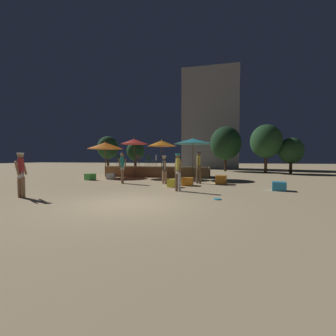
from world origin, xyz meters
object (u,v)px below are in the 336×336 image
(person_4, at_px, (178,170))
(background_tree_0, at_px, (266,141))
(bistro_chair_0, at_px, (155,159))
(background_tree_4, at_px, (291,151))
(patio_umbrella_2, at_px, (105,146))
(cube_seat_1, at_px, (111,176))
(cube_seat_5, at_px, (279,186))
(bistro_chair_2, at_px, (138,159))
(background_tree_3, at_px, (226,143))
(cube_seat_2, at_px, (90,177))
(person_3, at_px, (21,172))
(bistro_chair_1, at_px, (148,159))
(cube_seat_0, at_px, (188,181))
(patio_umbrella_3, at_px, (162,143))
(patio_umbrella_0, at_px, (134,142))
(bistro_chair_3, at_px, (119,159))
(person_0, at_px, (199,165))
(background_tree_1, at_px, (136,151))
(person_1, at_px, (164,168))
(cube_seat_3, at_px, (221,180))
(cube_seat_4, at_px, (173,183))
(background_tree_2, at_px, (108,148))
(person_2, at_px, (122,167))

(person_4, distance_m, background_tree_0, 15.32)
(bistro_chair_0, relative_size, background_tree_4, 0.26)
(patio_umbrella_2, bearing_deg, cube_seat_1, -49.26)
(cube_seat_5, bearing_deg, bistro_chair_2, 146.04)
(background_tree_3, bearing_deg, cube_seat_2, -124.87)
(person_3, distance_m, bistro_chair_1, 10.54)
(cube_seat_0, relative_size, person_3, 0.35)
(patio_umbrella_3, distance_m, person_4, 6.71)
(bistro_chair_2, xyz_separation_m, background_tree_3, (7.11, 8.92, 1.77))
(background_tree_0, bearing_deg, cube_seat_0, -116.77)
(cube_seat_5, relative_size, background_tree_0, 0.14)
(patio_umbrella_0, xyz_separation_m, bistro_chair_3, (-1.79, 0.96, -1.35))
(background_tree_4, bearing_deg, person_4, -120.77)
(person_0, height_order, person_4, person_0)
(person_0, bearing_deg, bistro_chair_2, -31.80)
(bistro_chair_0, xyz_separation_m, background_tree_0, (9.65, 5.61, 1.73))
(person_3, height_order, background_tree_1, background_tree_1)
(patio_umbrella_2, distance_m, cube_seat_1, 2.90)
(bistro_chair_2, relative_size, background_tree_1, 0.25)
(patio_umbrella_3, bearing_deg, cube_seat_2, -150.70)
(person_1, bearing_deg, cube_seat_5, 138.87)
(cube_seat_3, relative_size, background_tree_3, 0.13)
(patio_umbrella_0, distance_m, cube_seat_2, 4.23)
(cube_seat_1, relative_size, bistro_chair_1, 0.81)
(patio_umbrella_2, relative_size, cube_seat_3, 4.23)
(background_tree_4, bearing_deg, bistro_chair_3, -155.48)
(cube_seat_1, xyz_separation_m, person_0, (6.36, -1.31, 0.86))
(patio_umbrella_0, xyz_separation_m, patio_umbrella_2, (-2.32, -0.22, -0.29))
(patio_umbrella_2, xyz_separation_m, background_tree_4, (15.26, 7.90, -0.27))
(cube_seat_4, bearing_deg, person_1, 120.08)
(person_0, xyz_separation_m, background_tree_0, (5.45, 10.63, 2.06))
(cube_seat_1, height_order, cube_seat_2, same)
(cube_seat_0, distance_m, background_tree_1, 16.57)
(patio_umbrella_2, xyz_separation_m, cube_seat_4, (6.46, -4.68, -2.25))
(cube_seat_3, height_order, background_tree_2, background_tree_2)
(patio_umbrella_3, height_order, cube_seat_2, patio_umbrella_3)
(cube_seat_3, xyz_separation_m, background_tree_4, (6.41, 10.52, 1.95))
(cube_seat_1, relative_size, person_2, 0.41)
(person_0, bearing_deg, background_tree_1, -48.30)
(person_2, distance_m, bistro_chair_1, 5.16)
(patio_umbrella_3, relative_size, person_2, 1.59)
(patio_umbrella_3, bearing_deg, cube_seat_3, -31.87)
(background_tree_3, bearing_deg, cube_seat_0, -98.30)
(cube_seat_3, height_order, background_tree_1, background_tree_1)
(person_1, height_order, bistro_chair_3, bistro_chair_3)
(cube_seat_2, xyz_separation_m, cube_seat_5, (11.27, -2.34, -0.02))
(cube_seat_2, bearing_deg, background_tree_3, 55.13)
(cube_seat_2, height_order, background_tree_1, background_tree_1)
(cube_seat_3, distance_m, cube_seat_5, 3.36)
(patio_umbrella_0, relative_size, person_4, 1.79)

